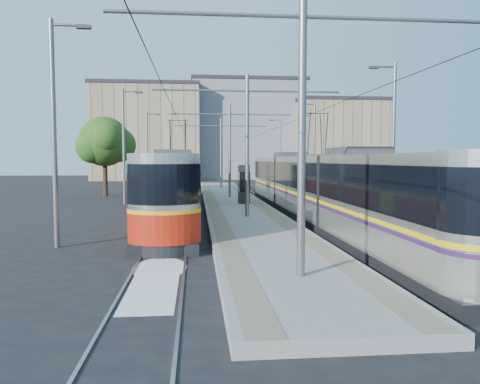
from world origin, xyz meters
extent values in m
plane|color=black|center=(0.00, 0.00, 0.00)|extent=(160.00, 160.00, 0.00)
cube|color=gray|center=(0.00, 17.00, 0.15)|extent=(4.00, 50.00, 0.30)
cube|color=gray|center=(-1.45, 17.00, 0.30)|extent=(0.70, 50.00, 0.01)
cube|color=gray|center=(1.45, 17.00, 0.30)|extent=(0.70, 50.00, 0.01)
cube|color=gray|center=(-4.32, 17.00, 0.01)|extent=(0.07, 70.00, 0.03)
cube|color=gray|center=(-2.88, 17.00, 0.01)|extent=(0.07, 70.00, 0.03)
cube|color=gray|center=(2.88, 17.00, 0.01)|extent=(0.07, 70.00, 0.03)
cube|color=gray|center=(4.32, 17.00, 0.01)|extent=(0.07, 70.00, 0.03)
cube|color=silver|center=(-3.60, -3.00, 0.01)|extent=(1.20, 5.00, 0.01)
cube|color=black|center=(-3.60, 13.62, 0.20)|extent=(2.30, 27.49, 0.40)
cube|color=#B4AFA5|center=(-3.60, 13.62, 1.85)|extent=(2.40, 25.89, 2.90)
cube|color=black|center=(-3.60, 13.62, 2.35)|extent=(2.43, 25.89, 1.30)
cube|color=#EE9F0C|center=(-3.60, 13.62, 1.45)|extent=(2.43, 25.89, 0.12)
cube|color=#B51C0A|center=(-3.60, 13.62, 0.95)|extent=(2.42, 25.89, 1.10)
cube|color=#2D2D30|center=(-3.60, 13.62, 3.45)|extent=(1.68, 3.00, 0.30)
cube|color=black|center=(3.60, 8.67, 0.20)|extent=(2.30, 31.12, 0.40)
cube|color=beige|center=(3.60, 8.67, 1.85)|extent=(2.40, 29.52, 2.90)
cube|color=black|center=(3.60, 8.67, 2.35)|extent=(2.43, 29.52, 1.30)
cube|color=#DAB70B|center=(3.60, 8.67, 1.45)|extent=(2.43, 29.52, 0.12)
cube|color=#33154A|center=(3.60, 8.67, 1.30)|extent=(2.43, 29.52, 0.10)
cube|color=#2D2D30|center=(3.60, 8.67, 3.45)|extent=(1.68, 3.00, 0.30)
cylinder|color=slate|center=(0.00, -4.00, 3.80)|extent=(0.20, 0.20, 7.00)
cylinder|color=slate|center=(0.00, -4.00, 6.50)|extent=(9.20, 0.10, 0.10)
cylinder|color=slate|center=(0.00, 8.00, 3.80)|extent=(0.20, 0.20, 7.00)
cylinder|color=slate|center=(0.00, 8.00, 6.50)|extent=(9.20, 0.10, 0.10)
cylinder|color=slate|center=(0.00, 20.00, 3.80)|extent=(0.20, 0.20, 7.00)
cylinder|color=slate|center=(0.00, 20.00, 6.50)|extent=(9.20, 0.10, 0.10)
cylinder|color=slate|center=(0.00, 32.00, 3.80)|extent=(0.20, 0.20, 7.00)
cylinder|color=slate|center=(0.00, 32.00, 6.50)|extent=(9.20, 0.10, 0.10)
cylinder|color=black|center=(-3.60, 17.00, 5.55)|extent=(0.02, 70.00, 0.02)
cylinder|color=black|center=(3.60, 17.00, 5.55)|extent=(0.02, 70.00, 0.02)
cylinder|color=slate|center=(-7.50, 2.00, 4.00)|extent=(0.18, 0.18, 8.00)
cube|color=#2D2D30|center=(-6.40, 2.00, 7.75)|extent=(0.50, 0.22, 0.12)
cylinder|color=slate|center=(-7.50, 18.00, 4.00)|extent=(0.18, 0.18, 8.00)
cube|color=#2D2D30|center=(-6.40, 18.00, 7.75)|extent=(0.50, 0.22, 0.12)
cylinder|color=slate|center=(-7.50, 34.00, 4.00)|extent=(0.18, 0.18, 8.00)
cube|color=#2D2D30|center=(-6.40, 34.00, 7.75)|extent=(0.50, 0.22, 0.12)
cylinder|color=slate|center=(7.50, 8.00, 4.00)|extent=(0.18, 0.18, 8.00)
cube|color=#2D2D30|center=(6.40, 8.00, 7.75)|extent=(0.50, 0.22, 0.12)
cylinder|color=slate|center=(7.50, 24.00, 4.00)|extent=(0.18, 0.18, 8.00)
cube|color=#2D2D30|center=(6.40, 24.00, 7.75)|extent=(0.50, 0.22, 0.12)
cylinder|color=slate|center=(7.50, 40.00, 4.00)|extent=(0.18, 0.18, 8.00)
cube|color=#2D2D30|center=(6.40, 40.00, 7.75)|extent=(0.50, 0.22, 0.12)
cube|color=black|center=(0.56, 15.06, 1.54)|extent=(0.67, 1.09, 2.48)
cube|color=black|center=(0.56, 15.06, 1.70)|extent=(0.72, 1.14, 1.29)
cylinder|color=#382314|center=(-10.25, 25.73, 1.41)|extent=(0.39, 0.39, 2.81)
sphere|color=#204212|center=(-10.25, 25.73, 4.66)|extent=(4.22, 4.22, 4.22)
sphere|color=#204212|center=(-9.20, 26.43, 4.40)|extent=(2.99, 2.99, 2.99)
cube|color=tan|center=(-10.00, 60.00, 7.05)|extent=(16.00, 12.00, 14.10)
cube|color=#262328|center=(-10.00, 60.00, 14.35)|extent=(16.32, 12.24, 0.50)
cube|color=gray|center=(6.00, 64.00, 7.73)|extent=(18.00, 14.00, 15.47)
cube|color=#262328|center=(6.00, 64.00, 15.72)|extent=(18.36, 14.28, 0.50)
cube|color=tan|center=(20.00, 58.00, 6.00)|extent=(14.00, 10.00, 12.00)
cube|color=#262328|center=(20.00, 58.00, 12.25)|extent=(14.28, 10.20, 0.50)
camera|label=1|loc=(-2.54, -15.07, 3.15)|focal=35.00mm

